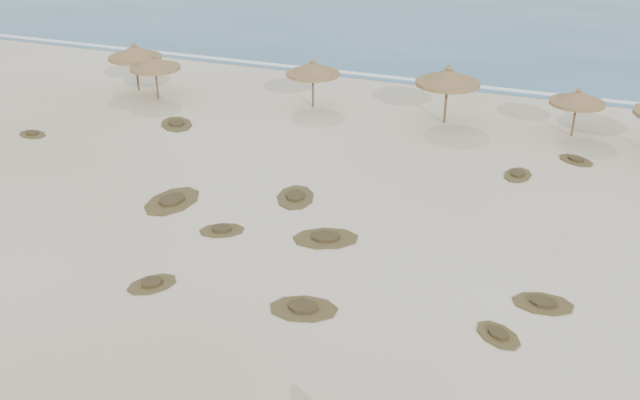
% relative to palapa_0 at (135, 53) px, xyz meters
% --- Properties ---
extents(ground, '(160.00, 160.00, 0.00)m').
position_rel_palapa_0_xyz_m(ground, '(15.55, -17.86, -2.25)').
color(ground, beige).
rests_on(ground, ground).
extents(foam_line, '(70.00, 0.60, 0.01)m').
position_rel_palapa_0_xyz_m(foam_line, '(15.55, 8.14, -2.25)').
color(foam_line, white).
rests_on(foam_line, ground).
extents(palapa_0, '(3.28, 3.28, 2.91)m').
position_rel_palapa_0_xyz_m(palapa_0, '(0.00, 0.00, 0.00)').
color(palapa_0, brown).
rests_on(palapa_0, ground).
extents(palapa_1, '(3.35, 3.35, 2.70)m').
position_rel_palapa_0_xyz_m(palapa_1, '(2.06, -1.06, -0.16)').
color(palapa_1, brown).
rests_on(palapa_1, ground).
extents(palapa_2, '(3.39, 3.39, 2.76)m').
position_rel_palapa_0_xyz_m(palapa_2, '(10.86, 0.95, -0.11)').
color(palapa_2, brown).
rests_on(palapa_2, ground).
extents(palapa_3, '(4.19, 4.19, 3.12)m').
position_rel_palapa_0_xyz_m(palapa_3, '(18.26, 1.10, 0.17)').
color(palapa_3, brown).
rests_on(palapa_3, ground).
extents(palapa_4, '(2.87, 2.87, 2.52)m').
position_rel_palapa_0_xyz_m(palapa_4, '(24.62, 1.49, -0.30)').
color(palapa_4, brown).
rests_on(palapa_4, ground).
extents(scrub_1, '(2.02, 2.95, 0.16)m').
position_rel_palapa_0_xyz_m(scrub_1, '(10.13, -12.38, -2.20)').
color(scrub_1, brown).
rests_on(scrub_1, ground).
extents(scrub_2, '(2.02, 1.79, 0.16)m').
position_rel_palapa_0_xyz_m(scrub_2, '(13.21, -13.85, -2.20)').
color(scrub_2, brown).
rests_on(scrub_2, ground).
extents(scrub_3, '(2.89, 2.47, 0.16)m').
position_rel_palapa_0_xyz_m(scrub_3, '(17.04, -12.99, -2.20)').
color(scrub_3, brown).
rests_on(scrub_3, ground).
extents(scrub_4, '(2.07, 1.50, 0.16)m').
position_rel_palapa_0_xyz_m(scrub_4, '(24.88, -14.42, -2.20)').
color(scrub_4, brown).
rests_on(scrub_4, ground).
extents(scrub_6, '(2.80, 2.88, 0.16)m').
position_rel_palapa_0_xyz_m(scrub_6, '(5.36, -4.41, -2.20)').
color(scrub_6, brown).
rests_on(scrub_6, ground).
extents(scrub_7, '(1.38, 1.91, 0.16)m').
position_rel_palapa_0_xyz_m(scrub_7, '(22.79, -4.55, -2.20)').
color(scrub_7, brown).
rests_on(scrub_7, ground).
extents(scrub_8, '(1.79, 1.36, 0.16)m').
position_rel_palapa_0_xyz_m(scrub_8, '(-0.56, -8.37, -2.20)').
color(scrub_8, brown).
rests_on(scrub_8, ground).
extents(scrub_9, '(2.46, 1.93, 0.16)m').
position_rel_palapa_0_xyz_m(scrub_9, '(18.02, -17.43, -2.20)').
color(scrub_9, brown).
rests_on(scrub_9, ground).
extents(scrub_10, '(2.06, 1.90, 0.16)m').
position_rel_palapa_0_xyz_m(scrub_10, '(25.04, -1.86, -2.20)').
color(scrub_10, brown).
rests_on(scrub_10, ground).
extents(scrub_11, '(1.86, 1.98, 0.16)m').
position_rel_palapa_0_xyz_m(scrub_11, '(12.89, -17.98, -2.20)').
color(scrub_11, brown).
rests_on(scrub_11, ground).
extents(scrub_12, '(1.83, 1.74, 0.16)m').
position_rel_palapa_0_xyz_m(scrub_12, '(23.83, -16.58, -2.20)').
color(scrub_12, brown).
rests_on(scrub_12, ground).
extents(scrub_13, '(2.16, 2.69, 0.16)m').
position_rel_palapa_0_xyz_m(scrub_13, '(14.63, -10.21, -2.20)').
color(scrub_13, brown).
rests_on(scrub_13, ground).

